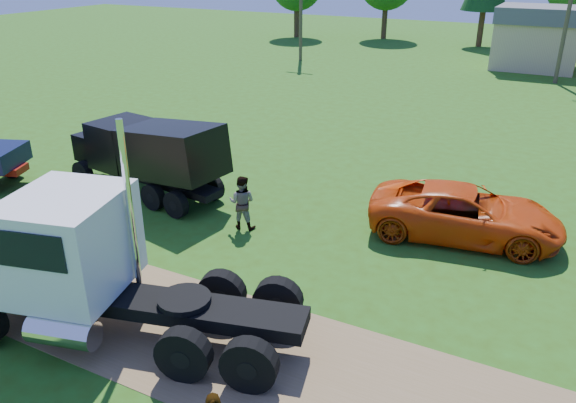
% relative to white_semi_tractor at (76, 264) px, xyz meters
% --- Properties ---
extents(ground, '(140.00, 140.00, 0.00)m').
position_rel_white_semi_tractor_xyz_m(ground, '(2.31, 0.89, -1.76)').
color(ground, '#2B4E11').
rests_on(ground, ground).
extents(dirt_track, '(120.00, 4.20, 0.01)m').
position_rel_white_semi_tractor_xyz_m(dirt_track, '(2.31, 0.89, -1.76)').
color(dirt_track, brown).
rests_on(dirt_track, ground).
extents(white_semi_tractor, '(8.74, 4.65, 5.16)m').
position_rel_white_semi_tractor_xyz_m(white_semi_tractor, '(0.00, 0.00, 0.00)').
color(white_semi_tractor, black).
rests_on(white_semi_tractor, ground).
extents(black_dump_truck, '(7.16, 3.05, 3.04)m').
position_rel_white_semi_tractor_xyz_m(black_dump_truck, '(-3.94, 7.26, -0.09)').
color(black_dump_truck, black).
rests_on(black_dump_truck, ground).
extents(orange_pickup, '(6.37, 3.64, 1.67)m').
position_rel_white_semi_tractor_xyz_m(orange_pickup, '(7.27, 9.12, -0.93)').
color(orange_pickup, '#D04009').
rests_on(orange_pickup, ground).
extents(spectator_b, '(1.03, 0.88, 1.84)m').
position_rel_white_semi_tractor_xyz_m(spectator_b, '(0.60, 6.39, -0.84)').
color(spectator_b, '#999999').
rests_on(spectator_b, ground).
extents(tan_shed, '(6.20, 5.40, 4.70)m').
position_rel_white_semi_tractor_xyz_m(tan_shed, '(6.31, 40.89, 0.66)').
color(tan_shed, tan).
rests_on(tan_shed, ground).
extents(utility_poles, '(42.20, 0.28, 9.00)m').
position_rel_white_semi_tractor_xyz_m(utility_poles, '(8.31, 35.89, 2.95)').
color(utility_poles, '#433626').
rests_on(utility_poles, ground).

